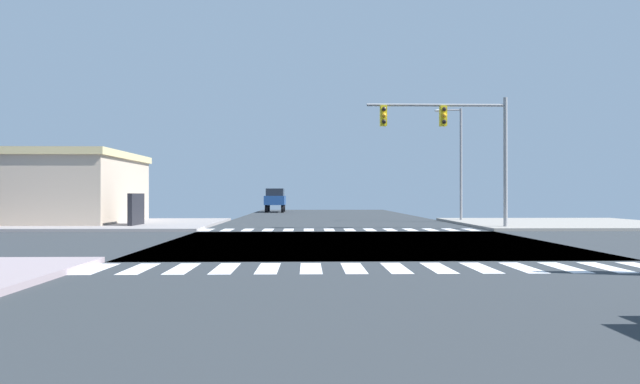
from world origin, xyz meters
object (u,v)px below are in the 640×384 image
at_px(street_lamp, 457,153).
at_px(suv_queued_2, 275,198).
at_px(bank_building, 35,188).
at_px(traffic_signal_mast, 452,131).

height_order(street_lamp, suv_queued_2, street_lamp).
distance_m(bank_building, suv_queued_2, 26.41).
height_order(bank_building, suv_queued_2, bank_building).
bearing_deg(suv_queued_2, traffic_signal_mast, 110.09).
xyz_separation_m(bank_building, suv_queued_2, (12.73, 23.13, -0.71)).
distance_m(street_lamp, bank_building, 25.63).
relative_size(bank_building, suv_queued_2, 2.73).
distance_m(traffic_signal_mast, street_lamp, 8.02).
relative_size(street_lamp, bank_building, 0.57).
xyz_separation_m(traffic_signal_mast, street_lamp, (2.30, 7.66, -0.52)).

